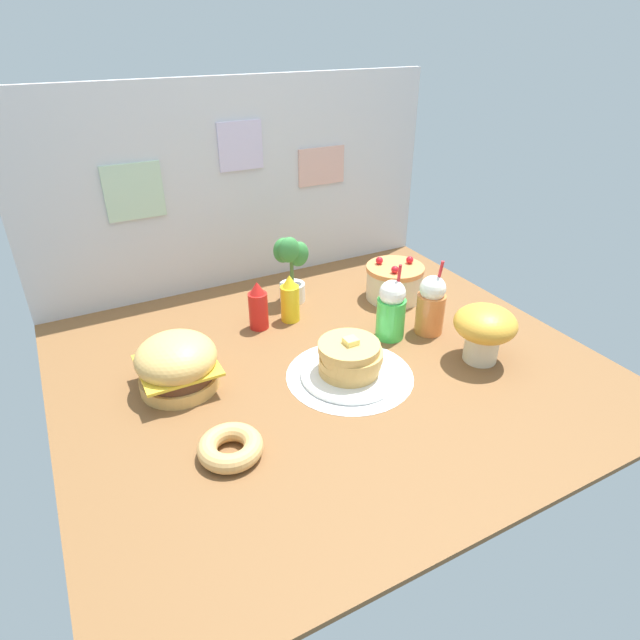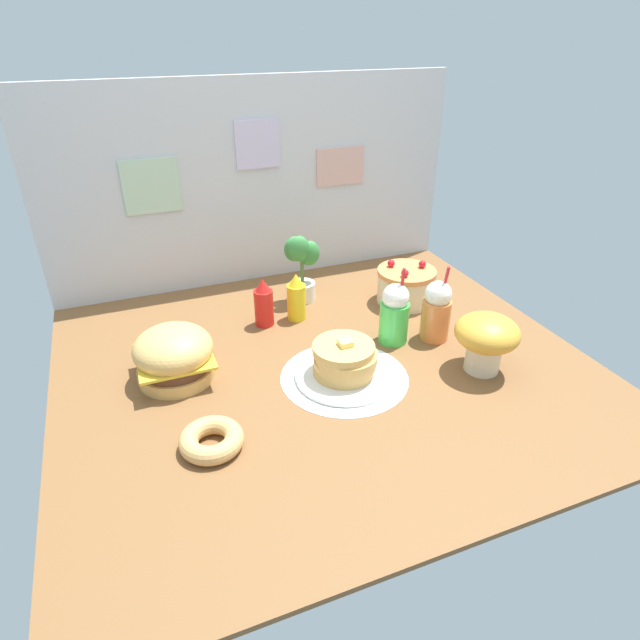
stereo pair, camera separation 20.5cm
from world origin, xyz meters
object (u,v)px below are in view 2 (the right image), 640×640
ketchup_bottle (264,304)px  orange_float_cup (436,311)px  donut_pink_glaze (211,439)px  pancake_stack (345,363)px  cream_soda_cup (394,314)px  potted_plant (302,265)px  mustard_bottle (296,298)px  mushroom_stool (486,338)px  layer_cake (406,286)px  burger (174,355)px

ketchup_bottle → orange_float_cup: (0.65, -0.38, 0.03)m
ketchup_bottle → donut_pink_glaze: size_ratio=1.08×
pancake_stack → cream_soda_cup: cream_soda_cup is taller
potted_plant → mustard_bottle: bearing=-117.4°
donut_pink_glaze → mushroom_stool: 1.08m
potted_plant → layer_cake: bearing=-24.3°
layer_cake → cream_soda_cup: cream_soda_cup is taller
mushroom_stool → pancake_stack: bearing=164.0°
mustard_bottle → pancake_stack: bearing=-88.4°
mustard_bottle → mushroom_stool: size_ratio=0.91×
potted_plant → orange_float_cup: bearing=-53.7°
ketchup_bottle → orange_float_cup: orange_float_cup is taller
donut_pink_glaze → potted_plant: bearing=54.3°
potted_plant → ketchup_bottle: bearing=-145.2°
orange_float_cup → mushroom_stool: orange_float_cup is taller
layer_cake → orange_float_cup: orange_float_cup is taller
mushroom_stool → orange_float_cup: bearing=99.2°
layer_cake → donut_pink_glaze: bearing=-148.4°
donut_pink_glaze → cream_soda_cup: bearing=23.2°
ketchup_bottle → mushroom_stool: bearing=-43.7°
burger → mustard_bottle: bearing=24.6°
ketchup_bottle → mustard_bottle: bearing=-1.1°
mustard_bottle → donut_pink_glaze: bearing=-127.5°
orange_float_cup → mushroom_stool: (0.04, -0.28, 0.01)m
mushroom_stool → layer_cake: bearing=89.3°
layer_cake → orange_float_cup: (-0.05, -0.34, 0.05)m
burger → mushroom_stool: (1.12, -0.39, 0.04)m
burger → mustard_bottle: size_ratio=1.33×
cream_soda_cup → mustard_bottle: bearing=133.3°
burger → potted_plant: bearing=33.1°
ketchup_bottle → potted_plant: (0.24, 0.17, 0.08)m
ketchup_bottle → cream_soda_cup: 0.58m
orange_float_cup → mushroom_stool: bearing=-80.8°
mustard_bottle → orange_float_cup: size_ratio=0.67×
mustard_bottle → cream_soda_cup: cream_soda_cup is taller
cream_soda_cup → potted_plant: size_ratio=0.98×
mustard_bottle → cream_soda_cup: 0.46m
layer_cake → burger: bearing=-168.4°
potted_plant → pancake_stack: bearing=-96.3°
layer_cake → mustard_bottle: 0.55m
ketchup_bottle → potted_plant: 0.30m
layer_cake → potted_plant: size_ratio=0.82×
mustard_bottle → mushroom_stool: mushroom_stool is taller
burger → potted_plant: potted_plant is taller
donut_pink_glaze → mushroom_stool: mushroom_stool is taller
ketchup_bottle → potted_plant: potted_plant is taller
ketchup_bottle → mushroom_stool: 0.96m
ketchup_bottle → cream_soda_cup: bearing=-35.9°
burger → cream_soda_cup: size_ratio=0.88×
donut_pink_glaze → orange_float_cup: bearing=17.3°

